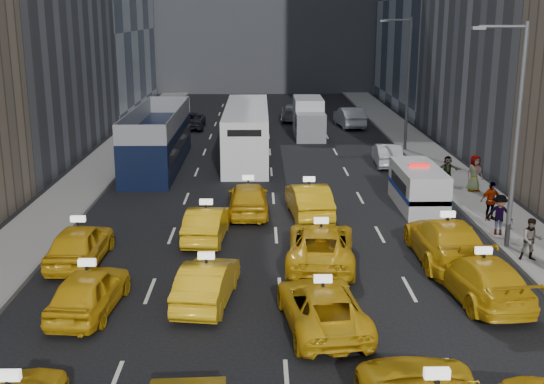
% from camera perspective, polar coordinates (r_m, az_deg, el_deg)
% --- Properties ---
extents(sidewalk_west, '(3.00, 90.00, 0.15)m').
position_cam_1_polar(sidewalk_west, '(41.21, -14.79, 1.37)').
color(sidewalk_west, gray).
rests_on(sidewalk_west, ground).
extents(sidewalk_east, '(3.00, 90.00, 0.15)m').
position_cam_1_polar(sidewalk_east, '(41.55, 14.61, 1.49)').
color(sidewalk_east, gray).
rests_on(sidewalk_east, ground).
extents(curb_west, '(0.15, 90.00, 0.18)m').
position_cam_1_polar(curb_west, '(40.89, -12.82, 1.41)').
color(curb_west, slate).
rests_on(curb_west, ground).
extents(curb_east, '(0.15, 90.00, 0.18)m').
position_cam_1_polar(curb_east, '(41.18, 12.67, 1.52)').
color(curb_east, slate).
rests_on(curb_east, ground).
extents(streetlight_near, '(2.15, 0.22, 9.00)m').
position_cam_1_polar(streetlight_near, '(28.09, 19.60, 4.95)').
color(streetlight_near, '#595B60').
rests_on(streetlight_near, ground).
extents(streetlight_far, '(2.15, 0.22, 9.00)m').
position_cam_1_polar(streetlight_far, '(47.18, 11.19, 9.22)').
color(streetlight_far, '#595B60').
rests_on(streetlight_far, ground).
extents(taxi_8, '(2.15, 4.48, 1.48)m').
position_cam_1_polar(taxi_8, '(22.67, -15.06, -7.98)').
color(taxi_8, gold).
rests_on(taxi_8, ground).
extents(taxi_9, '(2.08, 4.49, 1.42)m').
position_cam_1_polar(taxi_9, '(22.73, -5.46, -7.52)').
color(taxi_9, gold).
rests_on(taxi_9, ground).
extents(taxi_10, '(2.84, 5.15, 1.37)m').
position_cam_1_polar(taxi_10, '(21.00, 4.24, -9.53)').
color(taxi_10, gold).
rests_on(taxi_10, ground).
extents(taxi_11, '(2.60, 5.32, 1.49)m').
position_cam_1_polar(taxi_11, '(23.95, 17.11, -6.87)').
color(taxi_11, gold).
rests_on(taxi_11, ground).
extents(taxi_12, '(1.94, 4.60, 1.55)m').
position_cam_1_polar(taxi_12, '(27.03, -15.77, -4.19)').
color(taxi_12, gold).
rests_on(taxi_12, ground).
extents(taxi_13, '(1.83, 4.45, 1.44)m').
position_cam_1_polar(taxi_13, '(28.82, -5.48, -2.62)').
color(taxi_13, gold).
rests_on(taxi_13, ground).
extents(taxi_14, '(2.98, 5.60, 1.50)m').
position_cam_1_polar(taxi_14, '(26.07, 4.10, -4.42)').
color(taxi_14, gold).
rests_on(taxi_14, ground).
extents(taxi_15, '(2.35, 5.78, 1.68)m').
position_cam_1_polar(taxi_15, '(27.02, 14.36, -3.96)').
color(taxi_15, gold).
rests_on(taxi_15, ground).
extents(taxi_16, '(1.97, 4.68, 1.58)m').
position_cam_1_polar(taxi_16, '(32.22, -1.99, -0.53)').
color(taxi_16, gold).
rests_on(taxi_16, ground).
extents(taxi_17, '(2.12, 4.96, 1.59)m').
position_cam_1_polar(taxi_17, '(31.93, 3.09, -0.68)').
color(taxi_17, gold).
rests_on(taxi_17, ground).
extents(nypd_van, '(2.06, 5.14, 2.19)m').
position_cam_1_polar(nypd_van, '(34.11, 12.12, 0.36)').
color(nypd_van, silver).
rests_on(nypd_van, ground).
extents(double_decker, '(3.11, 12.37, 3.58)m').
position_cam_1_polar(double_decker, '(42.58, -9.54, 4.43)').
color(double_decker, black).
rests_on(double_decker, ground).
extents(city_bus, '(3.52, 13.23, 3.38)m').
position_cam_1_polar(city_bus, '(44.71, -2.13, 4.99)').
color(city_bus, white).
rests_on(city_bus, ground).
extents(box_truck, '(3.00, 6.54, 2.88)m').
position_cam_1_polar(box_truck, '(52.70, 3.09, 6.20)').
color(box_truck, silver).
rests_on(box_truck, ground).
extents(misc_car_0, '(1.68, 4.31, 1.40)m').
position_cam_1_polar(misc_car_0, '(43.16, 9.60, 3.11)').
color(misc_car_0, '#AFB3B7').
rests_on(misc_car_0, ground).
extents(misc_car_1, '(2.45, 5.06, 1.39)m').
position_cam_1_polar(misc_car_1, '(56.64, -6.84, 5.98)').
color(misc_car_1, black).
rests_on(misc_car_1, ground).
extents(misc_car_2, '(2.35, 5.14, 1.46)m').
position_cam_1_polar(misc_car_2, '(60.57, 1.78, 6.69)').
color(misc_car_2, slate).
rests_on(misc_car_2, ground).
extents(misc_car_3, '(1.92, 4.09, 1.36)m').
position_cam_1_polar(misc_car_3, '(60.06, -2.05, 6.57)').
color(misc_car_3, black).
rests_on(misc_car_3, ground).
extents(misc_car_4, '(2.27, 5.22, 1.67)m').
position_cam_1_polar(misc_car_4, '(57.39, 6.50, 6.25)').
color(misc_car_4, '#A9ABB1').
rests_on(misc_car_4, ground).
extents(pedestrian_1, '(0.86, 0.55, 1.66)m').
position_cam_1_polar(pedestrian_1, '(27.67, 20.88, -3.74)').
color(pedestrian_1, gray).
rests_on(pedestrian_1, sidewalk_east).
extents(pedestrian_2, '(1.21, 0.76, 1.74)m').
position_cam_1_polar(pedestrian_2, '(30.39, 18.50, -1.81)').
color(pedestrian_2, gray).
rests_on(pedestrian_2, sidewalk_east).
extents(pedestrian_3, '(1.12, 0.73, 1.77)m').
position_cam_1_polar(pedestrian_3, '(32.46, 17.83, -0.70)').
color(pedestrian_3, gray).
rests_on(pedestrian_3, sidewalk_east).
extents(pedestrian_4, '(1.05, 0.77, 1.92)m').
position_cam_1_polar(pedestrian_4, '(37.38, 16.59, 1.52)').
color(pedestrian_4, gray).
rests_on(pedestrian_4, sidewalk_east).
extents(pedestrian_5, '(1.45, 0.42, 1.56)m').
position_cam_1_polar(pedestrian_5, '(38.57, 14.46, 1.79)').
color(pedestrian_5, gray).
rests_on(pedestrian_5, sidewalk_east).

